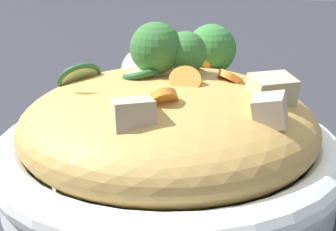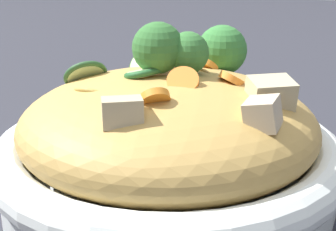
# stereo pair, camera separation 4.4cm
# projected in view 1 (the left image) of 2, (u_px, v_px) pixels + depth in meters

# --- Properties ---
(ground_plane) EXTENTS (3.00, 3.00, 0.00)m
(ground_plane) POSITION_uv_depth(u_px,v_px,m) (168.00, 191.00, 0.47)
(ground_plane) COLOR #2C2D35
(serving_bowl) EXTENTS (0.31, 0.31, 0.06)m
(serving_bowl) POSITION_uv_depth(u_px,v_px,m) (168.00, 162.00, 0.46)
(serving_bowl) COLOR white
(serving_bowl) RESTS_ON ground_plane
(noodle_heap) EXTENTS (0.26, 0.26, 0.09)m
(noodle_heap) POSITION_uv_depth(u_px,v_px,m) (168.00, 125.00, 0.45)
(noodle_heap) COLOR tan
(noodle_heap) RESTS_ON serving_bowl
(broccoli_florets) EXTENTS (0.08, 0.16, 0.07)m
(broccoli_florets) POSITION_uv_depth(u_px,v_px,m) (191.00, 51.00, 0.48)
(broccoli_florets) COLOR #99C26F
(broccoli_florets) RESTS_ON serving_bowl
(carrot_coins) EXTENTS (0.10, 0.15, 0.03)m
(carrot_coins) POSITION_uv_depth(u_px,v_px,m) (186.00, 77.00, 0.44)
(carrot_coins) COLOR orange
(carrot_coins) RESTS_ON serving_bowl
(zucchini_slices) EXTENTS (0.11, 0.10, 0.04)m
(zucchini_slices) POSITION_uv_depth(u_px,v_px,m) (119.00, 71.00, 0.47)
(zucchini_slices) COLOR beige
(zucchini_slices) RESTS_ON serving_bowl
(chicken_chunks) EXTENTS (0.14, 0.14, 0.04)m
(chicken_chunks) POSITION_uv_depth(u_px,v_px,m) (214.00, 90.00, 0.41)
(chicken_chunks) COLOR #C6B28A
(chicken_chunks) RESTS_ON serving_bowl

